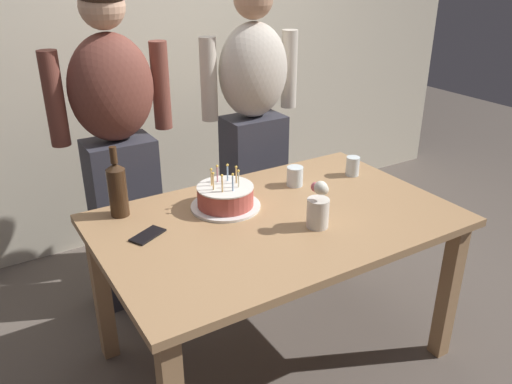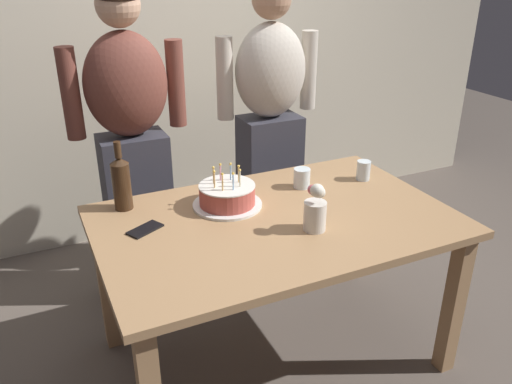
# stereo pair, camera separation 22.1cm
# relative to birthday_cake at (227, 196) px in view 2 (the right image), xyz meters

# --- Properties ---
(ground_plane) EXTENTS (10.00, 10.00, 0.00)m
(ground_plane) POSITION_rel_birthday_cake_xyz_m (0.14, -0.20, -0.79)
(ground_plane) COLOR #564C44
(back_wall) EXTENTS (5.20, 0.10, 2.60)m
(back_wall) POSITION_rel_birthday_cake_xyz_m (0.14, 1.35, 0.51)
(back_wall) COLOR beige
(back_wall) RESTS_ON ground_plane
(dining_table) EXTENTS (1.50, 0.96, 0.74)m
(dining_table) POSITION_rel_birthday_cake_xyz_m (0.14, -0.20, -0.15)
(dining_table) COLOR #A37A51
(dining_table) RESTS_ON ground_plane
(birthday_cake) EXTENTS (0.31, 0.31, 0.18)m
(birthday_cake) POSITION_rel_birthday_cake_xyz_m (0.00, 0.00, 0.00)
(birthday_cake) COLOR white
(birthday_cake) RESTS_ON dining_table
(water_glass_near) EXTENTS (0.07, 0.07, 0.10)m
(water_glass_near) POSITION_rel_birthday_cake_xyz_m (0.72, -0.01, -0.00)
(water_glass_near) COLOR silver
(water_glass_near) RESTS_ON dining_table
(water_glass_far) EXTENTS (0.08, 0.08, 0.09)m
(water_glass_far) POSITION_rel_birthday_cake_xyz_m (0.40, 0.04, -0.00)
(water_glass_far) COLOR silver
(water_glass_far) RESTS_ON dining_table
(wine_bottle) EXTENTS (0.08, 0.08, 0.31)m
(wine_bottle) POSITION_rel_birthday_cake_xyz_m (-0.42, 0.17, 0.08)
(wine_bottle) COLOR #382314
(wine_bottle) RESTS_ON dining_table
(cell_phone) EXTENTS (0.16, 0.13, 0.01)m
(cell_phone) POSITION_rel_birthday_cake_xyz_m (-0.39, -0.07, -0.04)
(cell_phone) COLOR black
(cell_phone) RESTS_ON dining_table
(flower_vase) EXTENTS (0.09, 0.09, 0.21)m
(flower_vase) POSITION_rel_birthday_cake_xyz_m (0.24, -0.36, 0.04)
(flower_vase) COLOR silver
(flower_vase) RESTS_ON dining_table
(person_man_bearded) EXTENTS (0.61, 0.27, 1.66)m
(person_man_bearded) POSITION_rel_birthday_cake_xyz_m (-0.27, 0.62, 0.08)
(person_man_bearded) COLOR #33333D
(person_man_bearded) RESTS_ON ground_plane
(person_woman_cardigan) EXTENTS (0.61, 0.27, 1.66)m
(person_woman_cardigan) POSITION_rel_birthday_cake_xyz_m (0.52, 0.62, 0.08)
(person_woman_cardigan) COLOR #33333D
(person_woman_cardigan) RESTS_ON ground_plane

